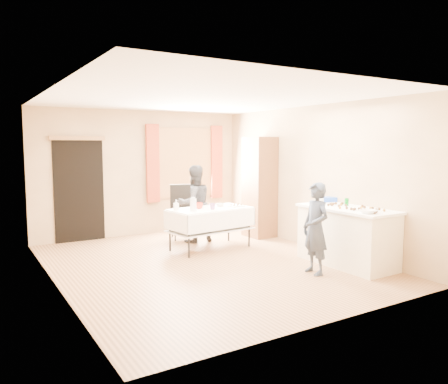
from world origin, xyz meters
TOP-DOWN VIEW (x-y plane):
  - floor at (0.00, 0.00)m, footprint 4.50×5.50m
  - ceiling at (0.00, 0.00)m, footprint 4.50×5.50m
  - wall_back at (0.00, 2.76)m, footprint 4.50×0.02m
  - wall_front at (0.00, -2.76)m, footprint 4.50×0.02m
  - wall_left at (-2.26, 0.00)m, footprint 0.02×5.50m
  - wall_right at (2.26, 0.00)m, footprint 0.02×5.50m
  - window_frame at (1.00, 2.72)m, footprint 1.32×0.06m
  - window_pane at (1.00, 2.71)m, footprint 1.20×0.02m
  - curtain_left at (0.22, 2.67)m, footprint 0.28×0.06m
  - curtain_right at (1.78, 2.67)m, footprint 0.28×0.06m
  - doorway at (-1.30, 2.73)m, footprint 0.95×0.04m
  - door_lintel at (-1.30, 2.70)m, footprint 1.05×0.06m
  - cabinet at (1.99, 1.28)m, footprint 0.50×0.60m
  - counter at (1.89, -1.21)m, footprint 0.76×1.60m
  - party_table at (0.57, 0.83)m, footprint 1.58×0.94m
  - chair at (0.54, 1.91)m, footprint 0.55×0.55m
  - girl at (1.11, -1.32)m, footprint 0.55×0.41m
  - woman at (0.59, 1.50)m, footprint 0.73×0.57m
  - soda_can at (2.04, -1.05)m, footprint 0.09×0.09m
  - mixing_bowl at (1.68, -1.79)m, footprint 0.24×0.24m
  - foam_block at (1.87, -0.59)m, footprint 0.18×0.15m
  - blue_basket at (2.15, -0.52)m, footprint 0.34×0.26m
  - pitcher at (0.14, 0.66)m, footprint 0.15×0.15m
  - cup_red at (0.36, 0.88)m, footprint 0.19×0.19m
  - cup_rainbow at (0.52, 0.67)m, footprint 0.12×0.12m
  - small_bowl at (0.85, 0.96)m, footprint 0.21×0.21m
  - pastry_tray at (1.07, 0.75)m, footprint 0.29×0.22m
  - bottle at (-0.06, 0.95)m, footprint 0.11×0.11m
  - cake_balls at (1.87, -1.28)m, footprint 0.50×1.12m

SIDE VIEW (x-z plane):
  - floor at x=0.00m, z-range -0.02..0.00m
  - chair at x=0.54m, z-range -0.22..0.87m
  - party_table at x=0.57m, z-range 0.07..0.82m
  - counter at x=1.89m, z-range 0.00..0.91m
  - girl at x=1.11m, z-range 0.00..1.35m
  - woman at x=0.59m, z-range 0.00..1.50m
  - pastry_tray at x=1.07m, z-range 0.75..0.77m
  - small_bowl at x=0.85m, z-range 0.75..0.80m
  - cup_rainbow at x=0.52m, z-range 0.75..0.86m
  - cup_red at x=0.36m, z-range 0.75..0.86m
  - bottle at x=-0.06m, z-range 0.75..0.93m
  - pitcher at x=0.14m, z-range 0.75..0.97m
  - cake_balls at x=1.87m, z-range 0.91..0.95m
  - mixing_bowl at x=1.68m, z-range 0.91..0.97m
  - foam_block at x=1.87m, z-range 0.91..0.99m
  - blue_basket at x=2.15m, z-range 0.91..0.99m
  - soda_can at x=2.04m, z-range 0.91..1.03m
  - doorway at x=-1.30m, z-range 0.00..2.00m
  - cabinet at x=1.99m, z-range 0.00..2.05m
  - wall_back at x=0.00m, z-range 0.00..2.60m
  - wall_front at x=0.00m, z-range 0.00..2.60m
  - wall_left at x=-2.26m, z-range 0.00..2.60m
  - wall_right at x=2.26m, z-range 0.00..2.60m
  - window_frame at x=1.00m, z-range 0.74..2.26m
  - window_pane at x=1.00m, z-range 0.80..2.20m
  - curtain_left at x=0.22m, z-range 0.67..2.33m
  - curtain_right at x=1.78m, z-range 0.67..2.33m
  - door_lintel at x=-1.30m, z-range 1.98..2.06m
  - ceiling at x=0.00m, z-range 2.60..2.62m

